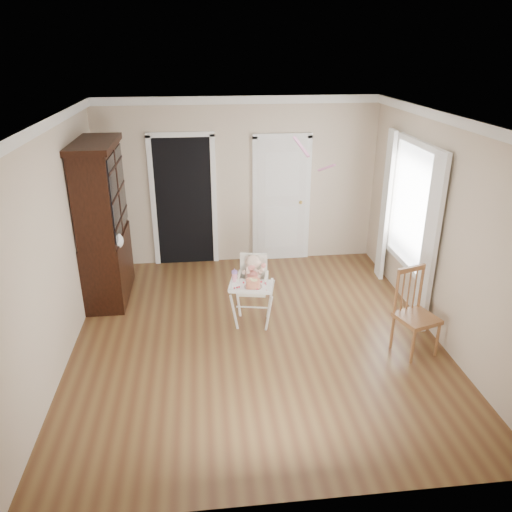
{
  "coord_description": "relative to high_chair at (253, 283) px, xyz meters",
  "views": [
    {
      "loc": [
        -0.61,
        -5.39,
        3.41
      ],
      "look_at": [
        0.03,
        0.25,
        1.0
      ],
      "focal_mm": 35.0,
      "sensor_mm": 36.0,
      "label": 1
    }
  ],
  "objects": [
    {
      "name": "dining_chair",
      "position": [
        1.83,
        -0.85,
        -0.1
      ],
      "size": [
        0.54,
        0.54,
        1.04
      ],
      "rotation": [
        0.0,
        0.0,
        0.31
      ],
      "color": "brown",
      "rests_on": "floor"
    },
    {
      "name": "cake",
      "position": [
        -0.02,
        -0.26,
        0.13
      ],
      "size": [
        0.22,
        0.22,
        0.1
      ],
      "color": "silver",
      "rests_on": "high_chair"
    },
    {
      "name": "sippy_cup",
      "position": [
        -0.23,
        -0.06,
        0.15
      ],
      "size": [
        0.07,
        0.07,
        0.18
      ],
      "rotation": [
        0.0,
        0.0,
        -0.19
      ],
      "color": "pink",
      "rests_on": "high_chair"
    },
    {
      "name": "high_chair",
      "position": [
        0.0,
        0.0,
        0.0
      ],
      "size": [
        0.65,
        0.76,
        0.95
      ],
      "rotation": [
        0.0,
        0.0,
        -0.19
      ],
      "color": "white",
      "rests_on": "floor"
    },
    {
      "name": "window_right",
      "position": [
        2.19,
        0.46,
        0.7
      ],
      "size": [
        0.13,
        1.84,
        2.3
      ],
      "color": "white",
      "rests_on": "wall_right"
    },
    {
      "name": "closet_door",
      "position": [
        0.71,
        2.13,
        0.44
      ],
      "size": [
        0.96,
        0.09,
        2.13
      ],
      "color": "white",
      "rests_on": "wall_back"
    },
    {
      "name": "wall_left",
      "position": [
        -2.24,
        -0.34,
        0.76
      ],
      "size": [
        0.0,
        5.0,
        5.0
      ],
      "primitive_type": "plane",
      "rotation": [
        1.57,
        0.0,
        1.57
      ],
      "color": "beige",
      "rests_on": "floor"
    },
    {
      "name": "wall_right",
      "position": [
        2.26,
        -0.34,
        0.76
      ],
      "size": [
        0.0,
        5.0,
        5.0
      ],
      "primitive_type": "plane",
      "rotation": [
        1.57,
        0.0,
        -1.57
      ],
      "color": "beige",
      "rests_on": "floor"
    },
    {
      "name": "ceiling",
      "position": [
        0.01,
        -0.34,
        2.11
      ],
      "size": [
        5.0,
        5.0,
        0.0
      ],
      "primitive_type": "plane",
      "rotation": [
        3.14,
        0.0,
        0.0
      ],
      "color": "white",
      "rests_on": "wall_back"
    },
    {
      "name": "floor",
      "position": [
        0.01,
        -0.34,
        -0.59
      ],
      "size": [
        5.0,
        5.0,
        0.0
      ],
      "primitive_type": "plane",
      "color": "#57341D",
      "rests_on": "ground"
    },
    {
      "name": "china_cabinet",
      "position": [
        -1.98,
        1.02,
        0.54
      ],
      "size": [
        0.6,
        1.34,
        2.26
      ],
      "color": "black",
      "rests_on": "floor"
    },
    {
      "name": "streamer",
      "position": [
        0.52,
        -0.23,
        1.78
      ],
      "size": [
        0.1,
        0.49,
        0.15
      ],
      "primitive_type": null,
      "rotation": [
        0.26,
        0.0,
        0.15
      ],
      "color": "pink",
      "rests_on": "ceiling"
    },
    {
      "name": "wall_back",
      "position": [
        0.01,
        2.16,
        0.76
      ],
      "size": [
        4.5,
        0.0,
        4.5
      ],
      "primitive_type": "plane",
      "rotation": [
        1.57,
        0.0,
        0.0
      ],
      "color": "beige",
      "rests_on": "floor"
    },
    {
      "name": "doorway",
      "position": [
        -0.89,
        2.14,
        0.52
      ],
      "size": [
        1.06,
        0.05,
        2.22
      ],
      "color": "black",
      "rests_on": "wall_back"
    },
    {
      "name": "baby",
      "position": [
        0.01,
        0.02,
        0.15
      ],
      "size": [
        0.28,
        0.24,
        0.44
      ],
      "rotation": [
        0.0,
        0.0,
        -0.19
      ],
      "color": "beige",
      "rests_on": "high_chair"
    },
    {
      "name": "crown_molding",
      "position": [
        0.01,
        -0.34,
        2.05
      ],
      "size": [
        4.5,
        5.0,
        0.12
      ],
      "primitive_type": null,
      "color": "white",
      "rests_on": "ceiling"
    }
  ]
}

